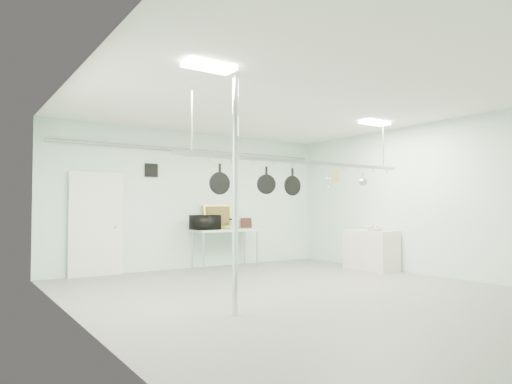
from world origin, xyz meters
TOP-DOWN VIEW (x-y plane):
  - floor at (0.00, 0.00)m, footprint 8.00×8.00m
  - ceiling at (0.00, 0.00)m, footprint 7.00×8.00m
  - back_wall at (0.00, 3.99)m, footprint 7.00×0.02m
  - right_wall at (3.49, 0.00)m, footprint 0.02×8.00m
  - door at (-2.30, 3.94)m, footprint 1.10×0.10m
  - wall_vent at (-1.10, 3.97)m, footprint 0.30×0.04m
  - conduit_pipe at (0.00, 3.90)m, footprint 6.60×0.07m
  - chrome_pole at (-1.70, -0.60)m, footprint 0.08×0.08m
  - prep_table at (0.60, 3.60)m, footprint 1.60×0.70m
  - side_cabinet at (3.15, 1.40)m, footprint 0.60×1.20m
  - pot_rack at (0.20, 0.30)m, footprint 4.80×0.06m
  - light_panel_left at (-2.20, -0.80)m, footprint 0.65×0.30m
  - light_panel_right at (2.40, 0.60)m, footprint 0.65×0.30m
  - microwave at (0.03, 3.54)m, footprint 0.62×0.42m
  - coffee_canister at (0.81, 3.64)m, footprint 0.15×0.15m
  - painting_large at (0.56, 3.90)m, footprint 0.78×0.16m
  - painting_small at (1.38, 3.90)m, footprint 0.30×0.08m
  - fruit_bowl at (3.06, 1.19)m, footprint 0.44×0.44m
  - skillet_left at (-1.43, 0.30)m, footprint 0.35×0.09m
  - skillet_mid at (-0.55, 0.30)m, footprint 0.32×0.15m
  - skillet_right at (-0.01, 0.30)m, footprint 0.34×0.08m
  - whisk at (0.81, 0.30)m, footprint 0.24×0.24m
  - grater at (1.01, 0.30)m, footprint 0.09×0.05m
  - saucepan at (1.72, 0.30)m, footprint 0.15×0.12m
  - fruit_cluster at (3.06, 1.19)m, footprint 0.24×0.24m

SIDE VIEW (x-z plane):
  - floor at x=0.00m, z-range 0.00..0.00m
  - side_cabinet at x=3.15m, z-range 0.00..0.90m
  - prep_table at x=0.60m, z-range 0.38..1.28m
  - fruit_bowl at x=3.06m, z-range 0.90..0.99m
  - fruit_cluster at x=3.06m, z-range 0.94..1.03m
  - coffee_canister at x=0.81m, z-range 0.91..1.12m
  - painting_small at x=1.38m, z-range 0.90..1.16m
  - door at x=-2.30m, z-range -0.05..2.15m
  - microwave at x=0.03m, z-range 0.91..1.25m
  - painting_large at x=0.56m, z-range 0.90..1.49m
  - back_wall at x=0.00m, z-range 0.00..3.20m
  - right_wall at x=3.49m, z-range 0.00..3.20m
  - chrome_pole at x=-1.70m, z-range 0.00..3.20m
  - skillet_left at x=-1.43m, z-range 1.62..2.09m
  - skillet_right at x=-0.01m, z-range 1.62..2.09m
  - skillet_mid at x=-0.55m, z-range 1.66..2.09m
  - whisk at x=0.81m, z-range 1.76..2.09m
  - saucepan at x=1.72m, z-range 1.84..2.09m
  - grater at x=1.01m, z-range 1.88..2.09m
  - pot_rack at x=0.20m, z-range 1.73..2.73m
  - wall_vent at x=-1.10m, z-range 2.10..2.40m
  - conduit_pipe at x=0.00m, z-range 2.71..2.79m
  - light_panel_left at x=-2.20m, z-range 3.14..3.19m
  - light_panel_right at x=2.40m, z-range 3.14..3.19m
  - ceiling at x=0.00m, z-range 3.18..3.20m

